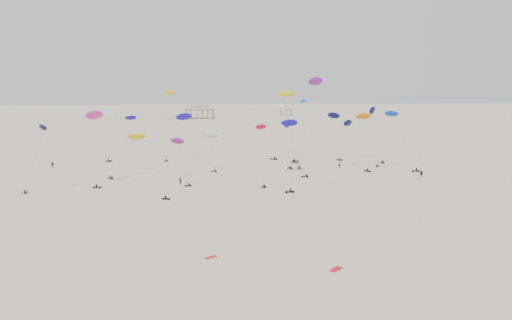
{
  "coord_description": "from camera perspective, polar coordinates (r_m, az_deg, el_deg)",
  "views": [
    {
      "loc": [
        -13.0,
        -19.26,
        22.87
      ],
      "look_at": [
        0.0,
        88.0,
        7.0
      ],
      "focal_mm": 35.0,
      "sensor_mm": 36.0,
      "label": 1
    }
  ],
  "objects": [
    {
      "name": "grounded_kite_a",
      "position": [
        65.29,
        9.13,
        -12.26
      ],
      "size": [
        2.19,
        2.2,
        0.08
      ],
      "primitive_type": "cube",
      "rotation": [
        0.0,
        0.0,
        0.79
      ],
      "color": "red",
      "rests_on": "ground"
    },
    {
      "name": "ground_plane",
      "position": [
        220.83,
        -3.5,
        2.4
      ],
      "size": [
        900.0,
        900.0,
        0.0
      ],
      "primitive_type": "plane",
      "color": "beige"
    },
    {
      "name": "pavilion_main",
      "position": [
        369.74,
        -6.47,
        5.41
      ],
      "size": [
        21.0,
        13.0,
        9.8
      ],
      "color": "brown",
      "rests_on": "ground"
    },
    {
      "name": "spectator_0",
      "position": [
        119.5,
        -8.63,
        -2.77
      ],
      "size": [
        0.88,
        0.81,
        1.99
      ],
      "primitive_type": "imported",
      "rotation": [
        0.0,
        0.0,
        2.57
      ],
      "color": "black",
      "rests_on": "ground"
    },
    {
      "name": "rig_1",
      "position": [
        122.92,
        0.68,
        1.81
      ],
      "size": [
        3.93,
        17.31,
        18.87
      ],
      "rotation": [
        0.0,
        0.0,
        5.92
      ],
      "color": "black",
      "rests_on": "ground"
    },
    {
      "name": "rig_0",
      "position": [
        118.92,
        -23.59,
        1.83
      ],
      "size": [
        6.25,
        6.05,
        15.0
      ],
      "rotation": [
        0.0,
        0.0,
        3.58
      ],
      "color": "black",
      "rests_on": "ground"
    },
    {
      "name": "rig_11",
      "position": [
        159.36,
        4.97,
        3.46
      ],
      "size": [
        7.44,
        14.28,
        21.38
      ],
      "rotation": [
        0.0,
        0.0,
        4.5
      ],
      "color": "black",
      "rests_on": "ground"
    },
    {
      "name": "rig_7",
      "position": [
        108.79,
        -9.98,
        4.44
      ],
      "size": [
        3.24,
        12.83,
        23.06
      ],
      "rotation": [
        0.0,
        0.0,
        4.08
      ],
      "color": "black",
      "rests_on": "ground"
    },
    {
      "name": "rig_6",
      "position": [
        151.15,
        3.66,
        6.23
      ],
      "size": [
        6.4,
        5.02,
        22.06
      ],
      "rotation": [
        0.0,
        0.0,
        3.79
      ],
      "color": "black",
      "rests_on": "ground"
    },
    {
      "name": "grounded_kite_b",
      "position": [
        69.01,
        -5.18,
        -11.03
      ],
      "size": [
        1.87,
        1.62,
        0.07
      ],
      "primitive_type": "cube",
      "rotation": [
        0.0,
        0.0,
        0.62
      ],
      "color": "red",
      "rests_on": "ground"
    },
    {
      "name": "rig_3",
      "position": [
        145.39,
        4.34,
        2.18
      ],
      "size": [
        3.55,
        13.17,
        14.86
      ],
      "rotation": [
        0.0,
        0.0,
        2.9
      ],
      "color": "black",
      "rests_on": "ground"
    },
    {
      "name": "rig_2",
      "position": [
        108.67,
        6.1,
        5.98
      ],
      "size": [
        9.11,
        4.36,
        25.18
      ],
      "rotation": [
        0.0,
        0.0,
        1.98
      ],
      "color": "black",
      "rests_on": "ground"
    },
    {
      "name": "spectator_1",
      "position": [
        134.02,
        18.38,
        -1.9
      ],
      "size": [
        1.19,
        1.05,
        2.11
      ],
      "primitive_type": "imported",
      "rotation": [
        0.0,
        0.0,
        5.73
      ],
      "color": "black",
      "rests_on": "ground"
    },
    {
      "name": "rig_16",
      "position": [
        159.89,
        12.54,
        4.07
      ],
      "size": [
        7.05,
        11.51,
        16.05
      ],
      "rotation": [
        0.0,
        0.0,
        5.6
      ],
      "color": "black",
      "rests_on": "ground"
    },
    {
      "name": "rig_9",
      "position": [
        132.0,
        4.15,
        3.23
      ],
      "size": [
        6.19,
        9.5,
        15.19
      ],
      "rotation": [
        0.0,
        0.0,
        1.45
      ],
      "color": "black",
      "rests_on": "ground"
    },
    {
      "name": "rig_19",
      "position": [
        138.82,
        -13.88,
        2.05
      ],
      "size": [
        8.64,
        14.71,
        15.46
      ],
      "rotation": [
        0.0,
        0.0,
        3.7
      ],
      "color": "black",
      "rests_on": "ground"
    },
    {
      "name": "rig_20",
      "position": [
        145.23,
        10.93,
        3.02
      ],
      "size": [
        5.46,
        15.13,
        16.25
      ],
      "rotation": [
        0.0,
        0.0,
        3.48
      ],
      "color": "black",
      "rests_on": "ground"
    },
    {
      "name": "pavilion_small",
      "position": [
        406.34,
        3.46,
        5.61
      ],
      "size": [
        9.0,
        7.0,
        8.0
      ],
      "color": "brown",
      "rests_on": "ground"
    },
    {
      "name": "rig_12",
      "position": [
        127.39,
        -8.79,
        1.38
      ],
      "size": [
        6.0,
        17.11,
        16.61
      ],
      "rotation": [
        0.0,
        0.0,
        1.96
      ],
      "color": "black",
      "rests_on": "ground"
    },
    {
      "name": "spectator_3",
      "position": [
        144.18,
        9.5,
        -0.89
      ],
      "size": [
        0.75,
        0.55,
        1.95
      ],
      "primitive_type": "imported",
      "rotation": [
        0.0,
        0.0,
        3.05
      ],
      "color": "black",
      "rests_on": "ground"
    },
    {
      "name": "rig_15",
      "position": [
        159.1,
        -8.42,
        4.45
      ],
      "size": [
        9.66,
        8.22,
        15.39
      ],
      "rotation": [
        0.0,
        0.0,
        -0.09
      ],
      "color": "black",
      "rests_on": "ground"
    },
    {
      "name": "rig_17",
      "position": [
        165.03,
        2.56,
        4.33
      ],
      "size": [
        7.52,
        14.31,
        19.4
      ],
      "rotation": [
        0.0,
        0.0,
        1.08
      ],
      "color": "black",
      "rests_on": "ground"
    },
    {
      "name": "rig_13",
      "position": [
        137.91,
        -5.19,
        2.36
      ],
      "size": [
        5.06,
        5.92,
        10.97
      ],
      "rotation": [
        0.0,
        0.0,
        1.55
      ],
      "color": "black",
      "rests_on": "ground"
    },
    {
      "name": "rig_8",
      "position": [
        165.25,
        8.95,
        4.41
      ],
      "size": [
        4.67,
        13.73,
        15.98
      ],
      "rotation": [
        0.0,
        0.0,
        0.7
      ],
      "color": "black",
      "rests_on": "ground"
    },
    {
      "name": "rig_10",
      "position": [
        143.26,
        16.04,
        3.2
      ],
      "size": [
        8.24,
        9.17,
        16.86
      ],
      "rotation": [
        0.0,
        0.0,
        1.75
      ],
      "color": "black",
      "rests_on": "ground"
    },
    {
      "name": "spectator_2",
      "position": [
        152.97,
        -22.23,
        -0.87
      ],
      "size": [
        1.5,
        1.11,
        2.26
      ],
      "primitive_type": "imported",
      "rotation": [
        0.0,
        0.0,
        5.95
      ],
      "color": "black",
      "rests_on": "ground"
    },
    {
      "name": "rig_5",
      "position": [
        162.94,
        -14.92,
        3.08
      ],
      "size": [
        9.06,
        9.05,
        14.92
      ],
      "rotation": [
        0.0,
        0.0,
        5.75
      ],
      "color": "black",
      "rests_on": "ground"
    },
    {
      "name": "rig_18",
      "position": [
        149.82,
        13.2,
        5.0
      ],
      "size": [
        4.44,
        7.52,
        17.44
      ],
      "rotation": [
        0.0,
        0.0,
        6.17
      ],
      "color": "black",
      "rests_on": "ground"
    },
    {
      "name": "pier_fence",
      "position": [
        373.15,
        -14.49,
        4.7
      ],
      "size": [
        80.2,
        0.2,
        1.5
      ],
      "color": "black",
      "rests_on": "ground"
    },
    {
      "name": "rig_14",
      "position": [
        122.92,
        -17.96,
        3.89
      ],
      "size": [
        4.67,
        9.57,
        17.59
      ],
      "rotation": [
        0.0,
        0.0,
        4.29
      ],
      "color": "black",
      "rests_on": "ground"
    },
    {
      "name": "rig_4",
      "position": [
        143.53,
        3.68,
        2.83
      ],
      "size": [
        3.44,
        9.31,
        13.15
      ],
      "rotation": [
        0.0,
        0.0,
        3.46
      ],
      "color": "black",
      "rests_on": "ground"
    }
  ]
}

